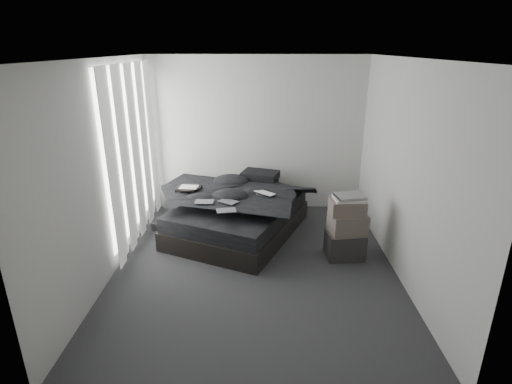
{
  "coord_description": "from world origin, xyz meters",
  "views": [
    {
      "loc": [
        0.08,
        -4.58,
        2.73
      ],
      "look_at": [
        0.0,
        0.8,
        0.75
      ],
      "focal_mm": 28.0,
      "sensor_mm": 36.0,
      "label": 1
    }
  ],
  "objects_px": {
    "laptop": "(263,189)",
    "side_stand": "(190,208)",
    "bed": "(238,224)",
    "box_lower": "(345,245)"
  },
  "relations": [
    {
      "from": "laptop",
      "to": "side_stand",
      "type": "distance_m",
      "value": 1.22
    },
    {
      "from": "bed",
      "to": "box_lower",
      "type": "xyz_separation_m",
      "value": [
        1.49,
        -0.73,
        0.04
      ]
    },
    {
      "from": "bed",
      "to": "side_stand",
      "type": "relative_size",
      "value": 2.96
    },
    {
      "from": "bed",
      "to": "side_stand",
      "type": "distance_m",
      "value": 0.8
    },
    {
      "from": "side_stand",
      "to": "box_lower",
      "type": "relative_size",
      "value": 1.41
    },
    {
      "from": "bed",
      "to": "side_stand",
      "type": "bearing_deg",
      "value": -165.73
    },
    {
      "from": "bed",
      "to": "box_lower",
      "type": "height_order",
      "value": "box_lower"
    },
    {
      "from": "laptop",
      "to": "box_lower",
      "type": "xyz_separation_m",
      "value": [
        1.12,
        -0.63,
        -0.57
      ]
    },
    {
      "from": "bed",
      "to": "box_lower",
      "type": "bearing_deg",
      "value": -2.62
    },
    {
      "from": "box_lower",
      "to": "side_stand",
      "type": "bearing_deg",
      "value": 159.15
    }
  ]
}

